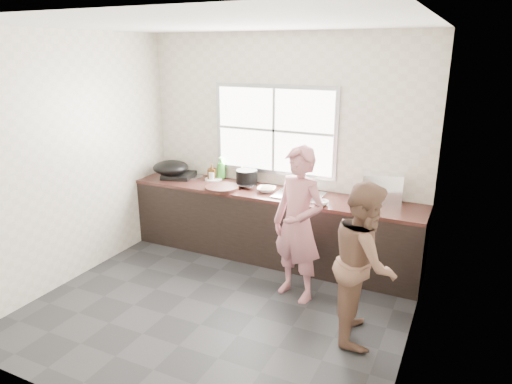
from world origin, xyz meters
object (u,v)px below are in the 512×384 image
at_px(glass_jar, 212,176).
at_px(dish_rack, 381,187).
at_px(bottle_green, 221,168).
at_px(bottle_brown_short, 242,175).
at_px(black_pot, 247,177).
at_px(burner, 179,175).
at_px(bowl_mince, 266,189).
at_px(plate_food, 214,179).
at_px(bowl_crabs, 307,196).
at_px(woman, 298,229).
at_px(person_side, 364,262).
at_px(cutting_board, 222,188).
at_px(wok, 171,167).
at_px(bottle_brown_tall, 212,172).
at_px(pot_lid_right, 194,177).
at_px(pot_lid_left, 184,177).
at_px(bowl_held, 321,202).

relative_size(glass_jar, dish_rack, 0.26).
distance_m(bottle_green, bottle_brown_short, 0.32).
xyz_separation_m(black_pot, burner, (-0.98, -0.08, -0.07)).
bearing_deg(glass_jar, bowl_mince, -8.97).
distance_m(black_pot, plate_food, 0.50).
bearing_deg(burner, bowl_crabs, -3.40).
relative_size(woman, bottle_brown_short, 8.39).
bearing_deg(burner, person_side, -23.08).
xyz_separation_m(cutting_board, bowl_crabs, (1.05, 0.12, 0.01)).
distance_m(glass_jar, wok, 0.57).
bearing_deg(wok, bottle_green, 23.37).
distance_m(cutting_board, black_pot, 0.37).
relative_size(person_side, bowl_mince, 6.46).
bearing_deg(bowl_crabs, glass_jar, 173.12).
height_order(bowl_mince, bottle_green, bottle_green).
bearing_deg(glass_jar, bowl_crabs, -6.88).
relative_size(plate_food, bottle_green, 0.75).
xyz_separation_m(woman, bowl_crabs, (-0.16, 0.68, 0.14)).
xyz_separation_m(person_side, bottle_brown_short, (-1.90, 1.36, 0.23)).
distance_m(glass_jar, dish_rack, 2.15).
height_order(black_pot, plate_food, black_pot).
bearing_deg(person_side, bottle_brown_tall, 46.71).
height_order(wok, pot_lid_right, wok).
height_order(person_side, cutting_board, person_side).
distance_m(wok, dish_rack, 2.70).
bearing_deg(bottle_brown_short, cutting_board, -99.43).
bearing_deg(pot_lid_left, bottle_brown_short, 12.56).
xyz_separation_m(bottle_brown_tall, dish_rack, (2.16, 0.09, 0.06)).
distance_m(bottle_brown_tall, bottle_brown_short, 0.41).
distance_m(bowl_held, burner, 2.09).
bearing_deg(bottle_brown_short, burner, -168.31).
xyz_separation_m(glass_jar, burner, (-0.48, -0.06, -0.03)).
bearing_deg(bottle_green, wok, -156.63).
relative_size(person_side, burner, 3.84).
bearing_deg(person_side, bowl_held, 22.69).
bearing_deg(bowl_held, pot_lid_left, 172.36).
height_order(bowl_mince, pot_lid_left, bowl_mince).
height_order(woman, bowl_mince, woman).
height_order(bowl_crabs, pot_lid_left, bowl_crabs).
height_order(person_side, black_pot, person_side).
distance_m(bottle_brown_tall, dish_rack, 2.16).
bearing_deg(burner, bottle_green, 18.02).
bearing_deg(black_pot, burner, -175.28).
bearing_deg(plate_food, black_pot, -1.52).
xyz_separation_m(wok, dish_rack, (2.68, 0.26, 0.01)).
bearing_deg(wok, pot_lid_left, 31.79).
distance_m(plate_food, dish_rack, 2.15).
bearing_deg(bowl_mince, woman, -46.42).
bearing_deg(dish_rack, person_side, -100.54).
relative_size(woman, plate_food, 6.72).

